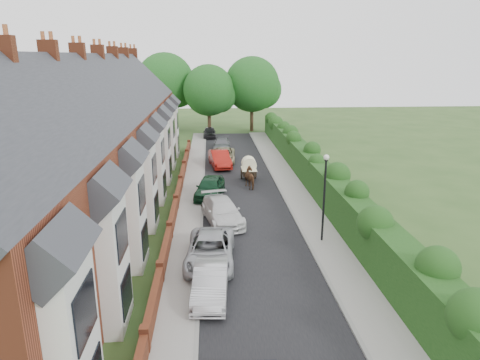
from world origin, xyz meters
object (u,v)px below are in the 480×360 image
(horse_cart, at_px, (249,167))
(car_grey, at_px, (222,144))
(car_red, at_px, (220,159))
(car_beige, at_px, (224,155))
(car_silver_a, at_px, (210,282))
(car_green, at_px, (210,187))
(lamppost, at_px, (325,187))
(car_silver_b, at_px, (210,251))
(horse, at_px, (251,178))
(car_white, at_px, (222,211))
(car_black, at_px, (210,132))

(horse_cart, bearing_deg, car_grey, 98.82)
(car_red, height_order, car_beige, car_red)
(car_silver_a, bearing_deg, car_green, 93.82)
(lamppost, bearing_deg, car_silver_b, -160.72)
(car_green, distance_m, car_red, 9.25)
(lamppost, distance_m, car_green, 11.01)
(car_red, relative_size, horse_cart, 1.66)
(horse, bearing_deg, car_grey, -98.72)
(car_silver_a, bearing_deg, car_red, 91.39)
(car_silver_b, distance_m, horse_cart, 15.49)
(car_white, bearing_deg, car_black, 79.35)
(car_beige, xyz_separation_m, car_black, (-1.40, 13.53, -0.01))
(car_white, distance_m, car_grey, 21.94)
(car_silver_b, relative_size, horse_cart, 1.82)
(car_green, relative_size, car_red, 0.97)
(car_silver_a, distance_m, car_black, 38.68)
(lamppost, bearing_deg, horse_cart, 103.35)
(car_white, height_order, car_grey, car_white)
(car_black, bearing_deg, car_white, -88.18)
(car_white, bearing_deg, horse, 58.48)
(car_silver_b, height_order, horse, horse)
(car_silver_b, height_order, horse_cart, horse_cart)
(car_white, relative_size, car_beige, 1.03)
(lamppost, bearing_deg, car_red, 106.94)
(car_silver_a, bearing_deg, horse_cart, 83.42)
(car_red, distance_m, horse, 7.44)
(car_silver_a, bearing_deg, horse, 82.09)
(lamppost, distance_m, car_silver_a, 8.74)
(car_white, height_order, car_black, car_white)
(car_white, bearing_deg, car_grey, 76.24)
(car_green, distance_m, horse, 3.97)
(car_silver_a, relative_size, car_green, 0.91)
(car_grey, bearing_deg, car_silver_a, -89.65)
(car_green, distance_m, horse_cart, 5.44)
(car_black, bearing_deg, car_beige, -83.78)
(lamppost, xyz_separation_m, car_grey, (-5.00, 25.40, -2.64))
(car_green, xyz_separation_m, car_grey, (1.40, 16.80, -0.13))
(car_beige, distance_m, car_grey, 5.60)
(car_grey, xyz_separation_m, horse_cart, (1.94, -12.52, 0.53))
(car_green, relative_size, horse_cart, 1.61)
(car_silver_b, height_order, car_black, car_silver_b)
(car_silver_b, height_order, car_beige, car_silver_b)
(car_silver_b, relative_size, horse, 2.66)
(lamppost, relative_size, horse_cart, 1.79)
(lamppost, xyz_separation_m, car_green, (-6.40, 8.60, -2.51))
(car_beige, height_order, horse, horse)
(car_beige, bearing_deg, lamppost, -72.45)
(lamppost, distance_m, car_white, 7.08)
(car_grey, distance_m, car_black, 8.05)
(car_silver_a, distance_m, horse_cart, 18.54)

